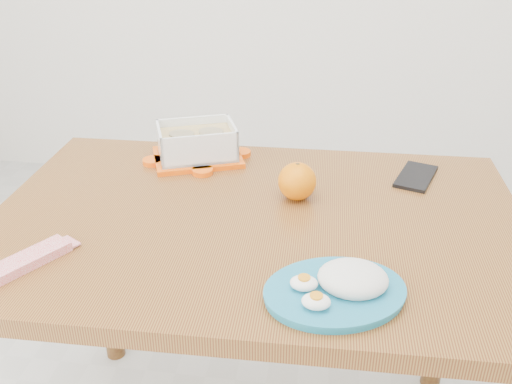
# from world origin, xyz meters

# --- Properties ---
(dining_table) EXTENTS (1.15, 0.78, 0.75)m
(dining_table) POSITION_xyz_m (0.00, 0.04, 0.64)
(dining_table) COLOR olive
(dining_table) RESTS_ON ground
(food_container) EXTENTS (0.26, 0.23, 0.09)m
(food_container) POSITION_xyz_m (-0.19, 0.31, 0.80)
(food_container) COLOR #FF5A07
(food_container) RESTS_ON dining_table
(orange_fruit) EXTENTS (0.09, 0.09, 0.09)m
(orange_fruit) POSITION_xyz_m (0.08, 0.14, 0.79)
(orange_fruit) COLOR orange
(orange_fruit) RESTS_ON dining_table
(rice_plate) EXTENTS (0.31, 0.31, 0.07)m
(rice_plate) POSITION_xyz_m (0.19, -0.21, 0.77)
(rice_plate) COLOR teal
(rice_plate) RESTS_ON dining_table
(candy_bar) EXTENTS (0.14, 0.19, 0.02)m
(candy_bar) POSITION_xyz_m (-0.40, -0.21, 0.76)
(candy_bar) COLOR red
(candy_bar) RESTS_ON dining_table
(smartphone) EXTENTS (0.12, 0.17, 0.01)m
(smartphone) POSITION_xyz_m (0.36, 0.28, 0.75)
(smartphone) COLOR black
(smartphone) RESTS_ON dining_table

